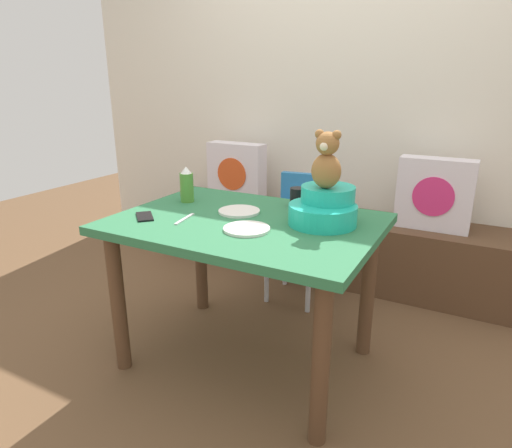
{
  "coord_description": "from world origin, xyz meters",
  "views": [
    {
      "loc": [
        0.94,
        -1.67,
        1.35
      ],
      "look_at": [
        0.0,
        0.1,
        0.69
      ],
      "focal_mm": 30.95,
      "sensor_mm": 36.0,
      "label": 1
    }
  ],
  "objects": [
    {
      "name": "table_fork",
      "position": [
        -0.25,
        -0.13,
        0.74
      ],
      "size": [
        0.04,
        0.17,
        0.01
      ],
      "primitive_type": "cube",
      "rotation": [
        0.0,
        0.0,
        0.16
      ],
      "color": "silver",
      "rests_on": "dining_table"
    },
    {
      "name": "highchair",
      "position": [
        -0.05,
        0.74,
        0.52
      ],
      "size": [
        0.35,
        0.48,
        0.79
      ],
      "color": "#2672B2",
      "rests_on": "ground_plane"
    },
    {
      "name": "ketchup_bottle",
      "position": [
        -0.42,
        0.13,
        0.83
      ],
      "size": [
        0.07,
        0.07,
        0.18
      ],
      "color": "#4C8C33",
      "rests_on": "dining_table"
    },
    {
      "name": "back_wall",
      "position": [
        0.0,
        1.45,
        1.3
      ],
      "size": [
        4.4,
        0.1,
        2.6
      ],
      "primitive_type": "cube",
      "color": "silver",
      "rests_on": "ground_plane"
    },
    {
      "name": "dinner_plate_near",
      "position": [
        -0.08,
        0.08,
        0.75
      ],
      "size": [
        0.2,
        0.2,
        0.01
      ],
      "primitive_type": "cylinder",
      "color": "white",
      "rests_on": "dining_table"
    },
    {
      "name": "pillow_floral_right",
      "position": [
        0.68,
        1.16,
        0.68
      ],
      "size": [
        0.44,
        0.15,
        0.44
      ],
      "color": "silver",
      "rests_on": "window_bench"
    },
    {
      "name": "book_stack",
      "position": [
        -0.17,
        1.18,
        0.49
      ],
      "size": [
        0.2,
        0.14,
        0.06
      ],
      "primitive_type": "cube",
      "color": "#BDA9B9",
      "rests_on": "window_bench"
    },
    {
      "name": "dining_table",
      "position": [
        0.0,
        0.0,
        0.63
      ],
      "size": [
        1.19,
        0.86,
        0.74
      ],
      "color": "#2D7247",
      "rests_on": "ground_plane"
    },
    {
      "name": "infant_seat_teal",
      "position": [
        0.33,
        0.12,
        0.81
      ],
      "size": [
        0.3,
        0.33,
        0.16
      ],
      "color": "#1DB9A1",
      "rests_on": "dining_table"
    },
    {
      "name": "ground_plane",
      "position": [
        0.0,
        0.0,
        0.0
      ],
      "size": [
        8.0,
        8.0,
        0.0
      ],
      "primitive_type": "plane",
      "color": "brown"
    },
    {
      "name": "pillow_floral_left",
      "position": [
        -0.73,
        1.16,
        0.68
      ],
      "size": [
        0.44,
        0.15,
        0.44
      ],
      "color": "silver",
      "rests_on": "window_bench"
    },
    {
      "name": "cell_phone",
      "position": [
        -0.43,
        -0.19,
        0.74
      ],
      "size": [
        0.15,
        0.15,
        0.01
      ],
      "primitive_type": "cube",
      "rotation": [
        0.0,
        0.0,
        0.81
      ],
      "color": "black",
      "rests_on": "dining_table"
    },
    {
      "name": "window_bench",
      "position": [
        0.0,
        1.18,
        0.23
      ],
      "size": [
        2.6,
        0.44,
        0.46
      ],
      "primitive_type": "cube",
      "color": "brown",
      "rests_on": "ground_plane"
    },
    {
      "name": "coffee_mug",
      "position": [
        0.13,
        0.32,
        0.79
      ],
      "size": [
        0.12,
        0.08,
        0.09
      ],
      "color": "black",
      "rests_on": "dining_table"
    },
    {
      "name": "dinner_plate_far",
      "position": [
        0.08,
        -0.13,
        0.75
      ],
      "size": [
        0.2,
        0.2,
        0.01
      ],
      "primitive_type": "cylinder",
      "color": "white",
      "rests_on": "dining_table"
    },
    {
      "name": "teddy_bear",
      "position": [
        0.33,
        0.12,
        1.02
      ],
      "size": [
        0.13,
        0.12,
        0.25
      ],
      "color": "#9C6836",
      "rests_on": "infant_seat_teal"
    }
  ]
}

